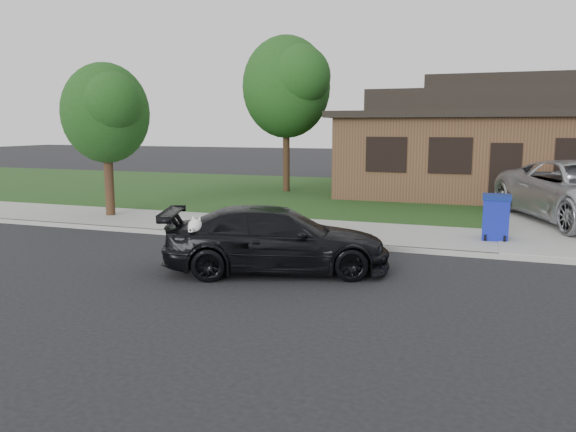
% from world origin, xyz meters
% --- Properties ---
extents(ground, '(120.00, 120.00, 0.00)m').
position_xyz_m(ground, '(0.00, 0.00, 0.00)').
color(ground, black).
rests_on(ground, ground).
extents(sidewalk, '(60.00, 3.00, 0.12)m').
position_xyz_m(sidewalk, '(0.00, 5.00, 0.06)').
color(sidewalk, gray).
rests_on(sidewalk, ground).
extents(curb, '(60.00, 0.12, 0.12)m').
position_xyz_m(curb, '(0.00, 3.50, 0.06)').
color(curb, gray).
rests_on(curb, ground).
extents(lawn, '(60.00, 13.00, 0.13)m').
position_xyz_m(lawn, '(0.00, 13.00, 0.07)').
color(lawn, '#193814').
rests_on(lawn, ground).
extents(driveway, '(4.50, 13.00, 0.14)m').
position_xyz_m(driveway, '(6.00, 10.00, 0.07)').
color(driveway, gray).
rests_on(driveway, ground).
extents(sedan, '(4.74, 3.16, 1.28)m').
position_xyz_m(sedan, '(-0.43, 0.95, 0.64)').
color(sedan, black).
rests_on(sedan, ground).
extents(recycling_bin, '(0.65, 0.70, 1.09)m').
position_xyz_m(recycling_bin, '(3.67, 5.12, 0.67)').
color(recycling_bin, navy).
rests_on(recycling_bin, sidewalk).
extents(house, '(12.60, 8.60, 4.65)m').
position_xyz_m(house, '(4.00, 15.00, 2.13)').
color(house, '#422B1C').
rests_on(house, ground).
extents(tree_0, '(3.78, 3.60, 6.34)m').
position_xyz_m(tree_0, '(-4.34, 12.88, 4.48)').
color(tree_0, '#332114').
rests_on(tree_0, ground).
extents(tree_2, '(2.73, 2.60, 4.59)m').
position_xyz_m(tree_2, '(-7.38, 5.11, 3.27)').
color(tree_2, '#332114').
rests_on(tree_2, ground).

